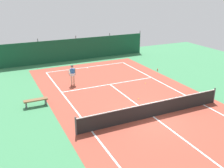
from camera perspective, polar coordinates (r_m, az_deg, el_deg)
ground_plane at (r=16.61m, az=8.98°, el=-7.08°), size 36.00×36.00×0.00m
court_surface at (r=16.61m, az=8.98°, el=-7.07°), size 11.02×26.60×0.01m
tennis_net at (r=16.39m, az=9.07°, el=-5.49°), size 10.12×0.10×1.10m
back_fence at (r=29.76m, az=-8.02°, el=6.70°), size 16.30×0.98×2.70m
tennis_player at (r=21.60m, az=-8.66°, el=2.25°), size 0.77×0.72×1.64m
tennis_ball_near_player at (r=22.08m, az=7.34°, el=0.18°), size 0.07×0.07×0.07m
tennis_ball_midcourt at (r=28.15m, az=0.11°, el=4.78°), size 0.07×0.07×0.07m
tennis_ball_by_sideline at (r=18.98m, az=5.77°, el=-3.21°), size 0.07×0.07×0.07m
courtside_bench at (r=18.41m, az=-16.32°, el=-3.58°), size 1.60×0.40×0.49m
water_bottle at (r=25.62m, az=9.89°, el=3.10°), size 0.08×0.08×0.24m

